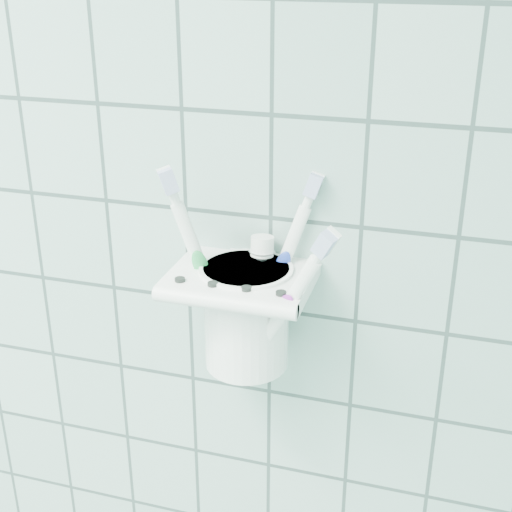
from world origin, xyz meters
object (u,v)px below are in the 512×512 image
(toothbrush_orange, at_px, (250,271))
(toothbrush_pink, at_px, (231,259))
(holder_bracket, at_px, (242,280))
(toothbrush_blue, at_px, (250,260))
(toothpaste_tube, at_px, (258,289))
(cup, at_px, (246,313))

(toothbrush_orange, bearing_deg, toothbrush_pink, 163.62)
(holder_bracket, relative_size, toothbrush_blue, 0.69)
(toothbrush_pink, bearing_deg, toothpaste_tube, -18.84)
(cup, bearing_deg, toothbrush_orange, -57.51)
(holder_bracket, bearing_deg, cup, 54.52)
(cup, relative_size, toothpaste_tube, 0.86)
(cup, height_order, toothbrush_orange, toothbrush_orange)
(cup, xyz_separation_m, toothbrush_orange, (0.01, -0.01, 0.05))
(holder_bracket, bearing_deg, toothbrush_pink, 144.66)
(holder_bracket, distance_m, toothbrush_pink, 0.02)
(holder_bracket, bearing_deg, toothpaste_tube, 56.28)
(toothbrush_pink, distance_m, toothbrush_blue, 0.02)
(toothbrush_blue, xyz_separation_m, toothpaste_tube, (0.01, -0.00, -0.03))
(holder_bracket, bearing_deg, toothbrush_blue, 83.22)
(cup, height_order, toothbrush_pink, toothbrush_pink)
(toothbrush_orange, distance_m, toothpaste_tube, 0.04)
(holder_bracket, relative_size, toothbrush_orange, 0.70)
(cup, relative_size, toothbrush_pink, 0.53)
(holder_bracket, relative_size, cup, 1.26)
(toothbrush_pink, relative_size, toothpaste_tube, 1.64)
(toothbrush_orange, bearing_deg, toothpaste_tube, 105.96)
(toothbrush_pink, relative_size, toothbrush_blue, 1.04)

